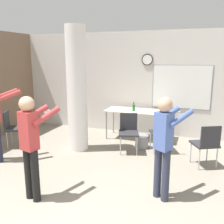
% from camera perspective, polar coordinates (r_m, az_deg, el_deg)
% --- Properties ---
extents(wall_back, '(8.00, 0.15, 2.80)m').
position_cam_1_polar(wall_back, '(7.00, 6.10, 6.50)').
color(wall_back, silver).
rests_on(wall_back, ground_plane).
extents(support_pillar, '(0.45, 0.45, 2.80)m').
position_cam_1_polar(support_pillar, '(5.67, -8.03, 5.04)').
color(support_pillar, white).
rests_on(support_pillar, ground_plane).
extents(folding_table, '(1.58, 0.69, 0.76)m').
position_cam_1_polar(folding_table, '(6.52, 5.61, -0.09)').
color(folding_table, beige).
rests_on(folding_table, ground_plane).
extents(bottle_on_table, '(0.07, 0.07, 0.23)m').
position_cam_1_polar(bottle_on_table, '(6.42, 4.99, 1.01)').
color(bottle_on_table, '#1E6B2D').
rests_on(bottle_on_table, folding_table).
extents(waste_bin, '(0.31, 0.31, 0.31)m').
position_cam_1_polar(waste_bin, '(6.02, 6.79, -6.71)').
color(waste_bin, gray).
rests_on(waste_bin, ground_plane).
extents(chair_table_right, '(0.58, 0.58, 0.87)m').
position_cam_1_polar(chair_table_right, '(5.67, 11.23, -4.29)').
color(chair_table_right, '#2D2D33').
rests_on(chair_table_right, ground_plane).
extents(chair_table_front, '(0.55, 0.55, 0.87)m').
position_cam_1_polar(chair_table_front, '(5.66, 3.81, -4.08)').
color(chair_table_front, '#2D2D33').
rests_on(chair_table_front, ground_plane).
extents(chair_mid_room, '(0.59, 0.59, 0.87)m').
position_cam_1_polar(chair_mid_room, '(5.18, 20.77, -6.50)').
color(chair_mid_room, '#2D2D33').
rests_on(chair_mid_room, ground_plane).
extents(chair_by_left_wall, '(0.59, 0.59, 0.87)m').
position_cam_1_polar(chair_by_left_wall, '(6.41, -21.72, -3.00)').
color(chair_by_left_wall, '#2D2D33').
rests_on(chair_by_left_wall, ground_plane).
extents(person_playing_side, '(0.55, 0.65, 1.57)m').
position_cam_1_polar(person_playing_side, '(3.75, 11.87, -6.42)').
color(person_playing_side, '#2D3347').
rests_on(person_playing_side, ground_plane).
extents(person_playing_front, '(0.46, 0.66, 1.59)m').
position_cam_1_polar(person_playing_front, '(3.84, -18.06, -6.16)').
color(person_playing_front, black).
rests_on(person_playing_front, ground_plane).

